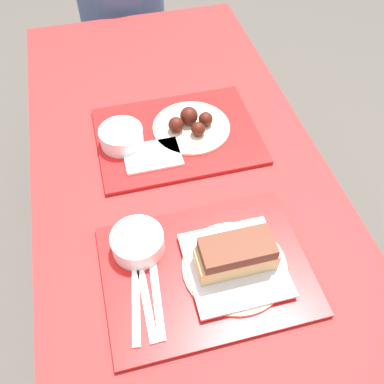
# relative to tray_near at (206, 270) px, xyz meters

# --- Properties ---
(ground_plane) EXTENTS (12.00, 12.00, 0.00)m
(ground_plane) POSITION_rel_tray_near_xyz_m (0.01, 0.19, -0.75)
(ground_plane) COLOR #4C4742
(picnic_table) EXTENTS (0.77, 1.84, 0.75)m
(picnic_table) POSITION_rel_tray_near_xyz_m (0.01, 0.19, -0.10)
(picnic_table) COLOR maroon
(picnic_table) RESTS_ON ground_plane
(picnic_bench_far) EXTENTS (0.73, 0.28, 0.47)m
(picnic_bench_far) POSITION_rel_tray_near_xyz_m (0.01, 1.33, -0.37)
(picnic_bench_far) COLOR maroon
(picnic_bench_far) RESTS_ON ground_plane
(tray_near) EXTENTS (0.44, 0.33, 0.01)m
(tray_near) POSITION_rel_tray_near_xyz_m (0.00, 0.00, 0.00)
(tray_near) COLOR red
(tray_near) RESTS_ON picnic_table
(tray_far) EXTENTS (0.44, 0.33, 0.01)m
(tray_far) POSITION_rel_tray_near_xyz_m (0.04, 0.43, 0.00)
(tray_far) COLOR red
(tray_far) RESTS_ON picnic_table
(bowl_coleslaw_near) EXTENTS (0.12, 0.12, 0.05)m
(bowl_coleslaw_near) POSITION_rel_tray_near_xyz_m (-0.13, 0.09, 0.03)
(bowl_coleslaw_near) COLOR silver
(bowl_coleslaw_near) RESTS_ON tray_near
(brisket_sandwich_plate) EXTENTS (0.23, 0.23, 0.09)m
(brisket_sandwich_plate) POSITION_rel_tray_near_xyz_m (0.06, -0.01, 0.04)
(brisket_sandwich_plate) COLOR beige
(brisket_sandwich_plate) RESTS_ON tray_near
(plastic_fork_near) EXTENTS (0.02, 0.17, 0.00)m
(plastic_fork_near) POSITION_rel_tray_near_xyz_m (-0.14, -0.05, 0.01)
(plastic_fork_near) COLOR white
(plastic_fork_near) RESTS_ON tray_near
(plastic_knife_near) EXTENTS (0.03, 0.17, 0.00)m
(plastic_knife_near) POSITION_rel_tray_near_xyz_m (-0.12, -0.05, 0.01)
(plastic_knife_near) COLOR white
(plastic_knife_near) RESTS_ON tray_near
(plastic_spoon_near) EXTENTS (0.04, 0.17, 0.00)m
(plastic_spoon_near) POSITION_rel_tray_near_xyz_m (-0.16, -0.05, 0.01)
(plastic_spoon_near) COLOR white
(plastic_spoon_near) RESTS_ON tray_near
(condiment_packet) EXTENTS (0.04, 0.03, 0.01)m
(condiment_packet) POSITION_rel_tray_near_xyz_m (-0.02, 0.07, 0.01)
(condiment_packet) COLOR #A59E93
(condiment_packet) RESTS_ON tray_near
(bowl_coleslaw_far) EXTENTS (0.12, 0.12, 0.05)m
(bowl_coleslaw_far) POSITION_rel_tray_near_xyz_m (-0.12, 0.43, 0.03)
(bowl_coleslaw_far) COLOR silver
(bowl_coleslaw_far) RESTS_ON tray_far
(wings_plate_far) EXTENTS (0.22, 0.22, 0.06)m
(wings_plate_far) POSITION_rel_tray_near_xyz_m (0.08, 0.44, 0.02)
(wings_plate_far) COLOR beige
(wings_plate_far) RESTS_ON tray_far
(napkin_far) EXTENTS (0.15, 0.10, 0.01)m
(napkin_far) POSITION_rel_tray_near_xyz_m (-0.05, 0.36, 0.01)
(napkin_far) COLOR white
(napkin_far) RESTS_ON tray_far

